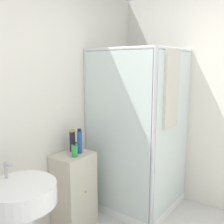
% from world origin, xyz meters
% --- Properties ---
extents(wall_back, '(6.40, 0.06, 2.50)m').
position_xyz_m(wall_back, '(0.00, 1.70, 1.25)').
color(wall_back, silver).
rests_on(wall_back, ground_plane).
extents(shower_enclosure, '(0.89, 0.92, 1.86)m').
position_xyz_m(shower_enclosure, '(1.16, 1.14, 0.50)').
color(shower_enclosure, white).
rests_on(shower_enclosure, ground_plane).
extents(vanity_cabinet, '(0.39, 0.33, 0.79)m').
position_xyz_m(vanity_cabinet, '(0.43, 1.51, 0.40)').
color(vanity_cabinet, beige).
rests_on(vanity_cabinet, ground_plane).
extents(sink, '(0.51, 0.51, 0.96)m').
position_xyz_m(sink, '(-0.34, 1.27, 0.65)').
color(sink, white).
rests_on(sink, ground_plane).
extents(soap_dispenser, '(0.06, 0.06, 0.15)m').
position_xyz_m(soap_dispenser, '(0.38, 1.44, 0.86)').
color(soap_dispenser, green).
rests_on(soap_dispenser, vanity_cabinet).
extents(shampoo_bottle_tall_black, '(0.06, 0.06, 0.23)m').
position_xyz_m(shampoo_bottle_tall_black, '(0.49, 1.57, 0.91)').
color(shampoo_bottle_tall_black, '#281E33').
rests_on(shampoo_bottle_tall_black, vanity_cabinet).
extents(shampoo_bottle_blue, '(0.05, 0.05, 0.25)m').
position_xyz_m(shampoo_bottle_blue, '(0.50, 1.47, 0.92)').
color(shampoo_bottle_blue, '#1E4C93').
rests_on(shampoo_bottle_blue, vanity_cabinet).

